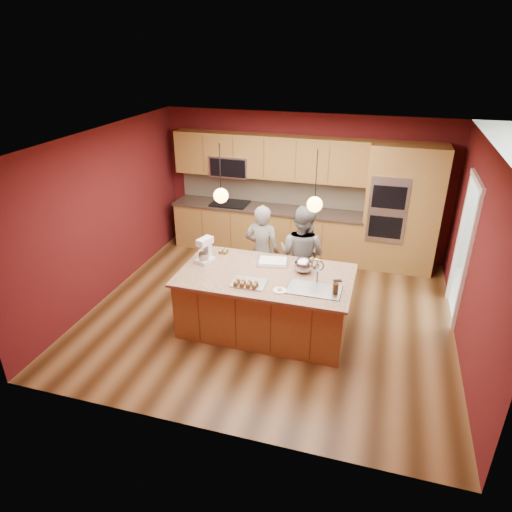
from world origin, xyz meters
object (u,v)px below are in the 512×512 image
(stand_mixer, at_px, (205,252))
(mixing_bowl, at_px, (304,265))
(person_left, at_px, (262,252))
(island, at_px, (266,301))
(person_right, at_px, (302,255))

(stand_mixer, xyz_separation_m, mixing_bowl, (1.46, 0.09, -0.05))
(stand_mixer, bearing_deg, person_left, 69.11)
(person_left, height_order, mixing_bowl, person_left)
(island, height_order, person_left, person_left)
(island, bearing_deg, person_left, 109.28)
(person_left, bearing_deg, stand_mixer, 54.09)
(person_left, relative_size, stand_mixer, 4.16)
(person_right, xyz_separation_m, mixing_bowl, (0.16, -0.72, 0.19))
(person_right, height_order, mixing_bowl, person_right)
(island, bearing_deg, person_right, 71.27)
(island, relative_size, person_right, 1.50)
(stand_mixer, bearing_deg, island, 10.27)
(island, relative_size, mixing_bowl, 8.93)
(person_left, distance_m, person_right, 0.65)
(island, height_order, mixing_bowl, island)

